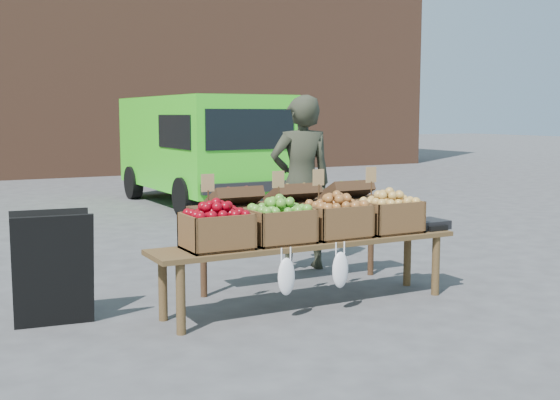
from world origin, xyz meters
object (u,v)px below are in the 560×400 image
chalkboard_sign (53,268)px  crate_golden_apples (217,231)px  crate_red_apples (337,221)px  weighing_scale (426,224)px  vendor (301,183)px  crate_russet_pears (279,226)px  back_table (293,231)px  crate_green_apples (389,216)px  display_bench (308,273)px  delivery_van (201,151)px

chalkboard_sign → crate_golden_apples: 1.27m
crate_golden_apples → crate_red_apples: same height
chalkboard_sign → weighing_scale: bearing=-1.6°
chalkboard_sign → crate_golden_apples: chalkboard_sign is taller
chalkboard_sign → weighing_scale: 3.26m
vendor → crate_golden_apples: vendor is taller
crate_red_apples → weighing_scale: 0.98m
crate_russet_pears → back_table: bearing=53.7°
crate_golden_apples → crate_red_apples: (1.10, 0.00, 0.00)m
crate_green_apples → weighing_scale: crate_green_apples is taller
chalkboard_sign → display_bench: 2.04m
crate_red_apples → chalkboard_sign: bearing=168.1°
crate_golden_apples → delivery_van: bearing=69.1°
back_table → chalkboard_sign: bearing=-173.7°
chalkboard_sign → crate_golden_apples: (1.15, -0.47, 0.27)m
weighing_scale → back_table: bearing=144.2°
crate_golden_apples → crate_russet_pears: same height
delivery_van → chalkboard_sign: 7.38m
weighing_scale → vendor: bearing=114.0°
crate_russet_pears → crate_green_apples: (1.10, 0.00, 0.00)m
chalkboard_sign → display_bench: (1.98, -0.47, -0.16)m
chalkboard_sign → back_table: size_ratio=0.42×
crate_green_apples → crate_golden_apples: bearing=180.0°
crate_golden_apples → crate_green_apples: size_ratio=1.00×
delivery_van → crate_red_apples: size_ratio=8.53×
vendor → back_table: 0.81m
chalkboard_sign → crate_russet_pears: 1.78m
chalkboard_sign → crate_golden_apples: size_ratio=1.78×
vendor → crate_green_apples: vendor is taller
crate_russet_pears → weighing_scale: bearing=0.0°
delivery_van → chalkboard_sign: delivery_van is taller
back_table → crate_russet_pears: bearing=-126.3°
chalkboard_sign → crate_russet_pears: chalkboard_sign is taller
delivery_van → vendor: bearing=-102.0°
back_table → delivery_van: bearing=75.9°
crate_russet_pears → crate_green_apples: size_ratio=1.00×
crate_green_apples → weighing_scale: (0.43, 0.00, -0.10)m
display_bench → crate_russet_pears: size_ratio=5.40×
crate_green_apples → back_table: bearing=128.5°
chalkboard_sign → crate_green_apples: 2.85m
crate_golden_apples → vendor: bearing=40.8°
crate_golden_apples → crate_russet_pears: bearing=0.0°
delivery_van → vendor: (-1.11, -5.51, -0.06)m
vendor → display_bench: (-0.67, -1.29, -0.62)m
chalkboard_sign → crate_russet_pears: bearing=-8.8°
weighing_scale → delivery_van: bearing=85.5°
display_bench → crate_russet_pears: 0.51m
crate_golden_apples → weighing_scale: (2.08, 0.00, -0.10)m
back_table → vendor: bearing=53.8°
delivery_van → crate_green_apples: delivery_van is taller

